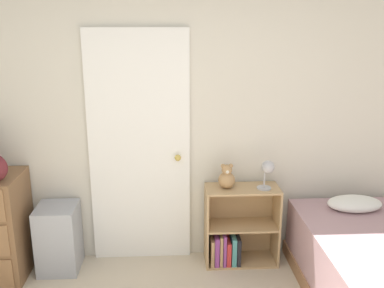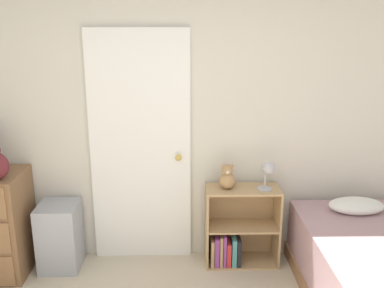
{
  "view_description": "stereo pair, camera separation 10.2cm",
  "coord_description": "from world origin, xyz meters",
  "px_view_note": "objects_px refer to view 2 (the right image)",
  "views": [
    {
      "loc": [
        0.16,
        -1.46,
        2.05
      ],
      "look_at": [
        0.33,
        1.84,
        1.12
      ],
      "focal_mm": 40.0,
      "sensor_mm": 36.0,
      "label": 1
    },
    {
      "loc": [
        0.26,
        -1.46,
        2.05
      ],
      "look_at": [
        0.33,
        1.84,
        1.12
      ],
      "focal_mm": 40.0,
      "sensor_mm": 36.0,
      "label": 2
    }
  ],
  "objects_px": {
    "bookshelf": "(236,234)",
    "desk_lamp": "(268,170)",
    "storage_bin": "(60,236)",
    "teddy_bear": "(227,178)"
  },
  "relations": [
    {
      "from": "storage_bin",
      "to": "desk_lamp",
      "type": "height_order",
      "value": "desk_lamp"
    },
    {
      "from": "bookshelf",
      "to": "teddy_bear",
      "type": "xyz_separation_m",
      "value": [
        -0.09,
        -0.0,
        0.52
      ]
    },
    {
      "from": "bookshelf",
      "to": "desk_lamp",
      "type": "distance_m",
      "value": 0.65
    },
    {
      "from": "bookshelf",
      "to": "teddy_bear",
      "type": "relative_size",
      "value": 3.23
    },
    {
      "from": "bookshelf",
      "to": "desk_lamp",
      "type": "height_order",
      "value": "desk_lamp"
    },
    {
      "from": "teddy_bear",
      "to": "bookshelf",
      "type": "bearing_deg",
      "value": 3.18
    },
    {
      "from": "storage_bin",
      "to": "desk_lamp",
      "type": "bearing_deg",
      "value": -0.37
    },
    {
      "from": "bookshelf",
      "to": "storage_bin",
      "type": "bearing_deg",
      "value": -178.63
    },
    {
      "from": "bookshelf",
      "to": "desk_lamp",
      "type": "bearing_deg",
      "value": -10.83
    },
    {
      "from": "storage_bin",
      "to": "bookshelf",
      "type": "bearing_deg",
      "value": 1.37
    }
  ]
}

